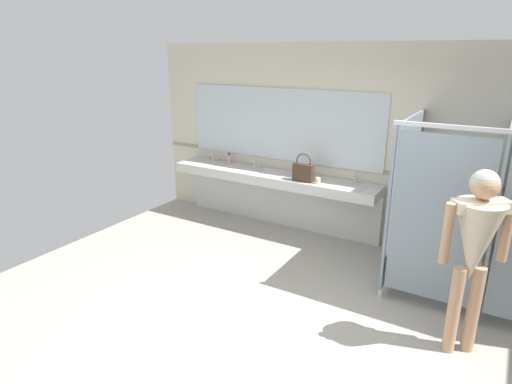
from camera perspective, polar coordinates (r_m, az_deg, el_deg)
The scene contains 11 objects.
ground_plane at distance 4.29m, azimuth 5.51°, elevation -20.23°, with size 7.51×5.84×0.10m, color #9E998E.
wall_back at distance 6.04m, azimuth 17.12°, elevation 5.49°, with size 7.51×0.12×2.73m, color beige.
wall_back_tile_band at distance 6.05m, azimuth 16.70°, elevation 2.49°, with size 7.51×0.01×0.06m, color #9E937F.
vanity_counter at distance 6.55m, azimuth 2.42°, elevation 0.67°, with size 3.25×0.53×0.99m.
mirror_panel at distance 6.49m, azimuth 3.33°, elevation 8.89°, with size 3.15×0.02×1.07m, color silver.
bathroom_stalls at distance 5.02m, azimuth 29.16°, elevation -2.57°, with size 1.98×1.42×1.97m.
person_standing at distance 4.08m, azimuth 27.05°, elevation -5.83°, with size 0.56×0.56×1.71m.
handbag at distance 6.01m, azimuth 6.27°, elevation 2.71°, with size 0.29×0.10×0.40m.
soap_dispenser at distance 6.97m, azimuth -3.58°, elevation 4.42°, with size 0.07×0.07×0.18m.
paper_cup at distance 5.95m, azimuth 8.21°, elevation 1.50°, with size 0.07×0.07×0.08m, color beige.
floor_drain_cover at distance 4.58m, azimuth -5.80°, elevation -16.58°, with size 0.14×0.14×0.01m, color #B7BABF.
Camera 1 is at (1.39, -3.06, 2.62)m, focal length 30.21 mm.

